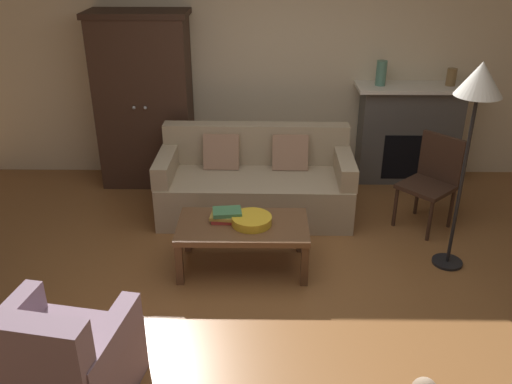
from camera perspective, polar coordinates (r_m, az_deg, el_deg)
name	(u,v)px	position (r m, az deg, el deg)	size (l,w,h in m)	color
ground_plane	(275,296)	(4.42, 1.96, -10.86)	(9.60, 9.60, 0.00)	brown
back_wall	(272,54)	(6.22, 1.74, 14.33)	(7.20, 0.10, 2.80)	beige
fireplace	(408,133)	(6.41, 15.73, 6.02)	(1.26, 0.48, 1.12)	#4C4947
armoire	(145,101)	(6.14, -11.62, 9.39)	(1.06, 0.57, 1.90)	#382319
couch	(255,184)	(5.50, -0.07, 0.86)	(1.93, 0.87, 0.86)	tan
coffee_table	(243,230)	(4.57, -1.40, -3.98)	(1.10, 0.60, 0.42)	brown
fruit_bowl	(252,220)	(4.53, -0.46, -3.00)	(0.34, 0.34, 0.07)	gold
book_stack	(226,215)	(4.59, -3.15, -2.47)	(0.28, 0.20, 0.10)	#B73833
mantel_vase_jade	(381,73)	(6.12, 13.03, 12.10)	(0.11, 0.11, 0.27)	slate
mantel_vase_bronze	(451,77)	(6.33, 19.87, 11.31)	(0.10, 0.10, 0.18)	olive
armchair_near_left	(57,368)	(3.55, -20.22, -17.00)	(0.89, 0.89, 0.88)	gray
side_chair_wooden	(433,176)	(5.46, 18.09, 1.57)	(0.62, 0.62, 0.90)	#382319
floor_lamp	(478,92)	(4.49, 22.32, 9.66)	(0.36, 0.36, 1.77)	black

